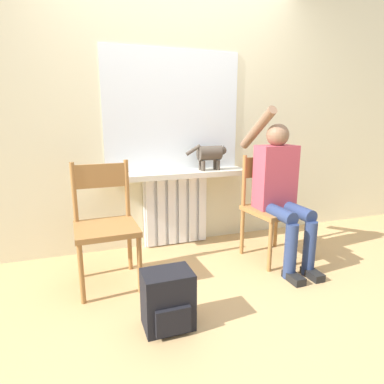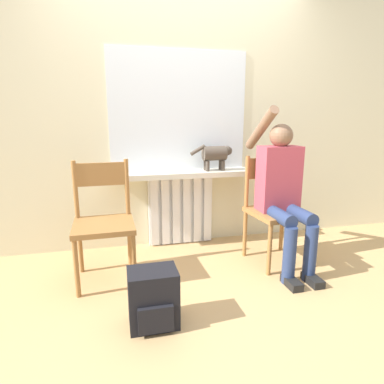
{
  "view_description": "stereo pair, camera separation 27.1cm",
  "coord_description": "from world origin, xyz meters",
  "px_view_note": "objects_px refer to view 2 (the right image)",
  "views": [
    {
      "loc": [
        -0.88,
        -1.83,
        1.25
      ],
      "look_at": [
        0.0,
        0.67,
        0.64
      ],
      "focal_mm": 30.0,
      "sensor_mm": 36.0,
      "label": 1
    },
    {
      "loc": [
        -0.62,
        -1.9,
        1.25
      ],
      "look_at": [
        0.0,
        0.67,
        0.64
      ],
      "focal_mm": 30.0,
      "sensor_mm": 36.0,
      "label": 2
    }
  ],
  "objects_px": {
    "person": "(283,188)",
    "backpack": "(153,298)",
    "cat": "(215,154)",
    "chair_left": "(103,220)",
    "chair_right": "(275,208)"
  },
  "relations": [
    {
      "from": "chair_right",
      "to": "backpack",
      "type": "distance_m",
      "value": 1.39
    },
    {
      "from": "chair_left",
      "to": "backpack",
      "type": "relative_size",
      "value": 2.59
    },
    {
      "from": "cat",
      "to": "backpack",
      "type": "xyz_separation_m",
      "value": [
        -0.76,
        -1.18,
        -0.74
      ]
    },
    {
      "from": "chair_right",
      "to": "cat",
      "type": "relative_size",
      "value": 2.22
    },
    {
      "from": "chair_right",
      "to": "backpack",
      "type": "height_order",
      "value": "chair_right"
    },
    {
      "from": "person",
      "to": "chair_left",
      "type": "bearing_deg",
      "value": 175.8
    },
    {
      "from": "chair_left",
      "to": "cat",
      "type": "relative_size",
      "value": 2.22
    },
    {
      "from": "person",
      "to": "backpack",
      "type": "relative_size",
      "value": 3.75
    },
    {
      "from": "person",
      "to": "backpack",
      "type": "bearing_deg",
      "value": -153.34
    },
    {
      "from": "cat",
      "to": "backpack",
      "type": "bearing_deg",
      "value": -122.83
    },
    {
      "from": "chair_left",
      "to": "backpack",
      "type": "height_order",
      "value": "chair_left"
    },
    {
      "from": "chair_left",
      "to": "chair_right",
      "type": "relative_size",
      "value": 1.0
    },
    {
      "from": "chair_right",
      "to": "cat",
      "type": "height_order",
      "value": "cat"
    },
    {
      "from": "person",
      "to": "cat",
      "type": "bearing_deg",
      "value": 124.2
    },
    {
      "from": "chair_left",
      "to": "cat",
      "type": "distance_m",
      "value": 1.24
    }
  ]
}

